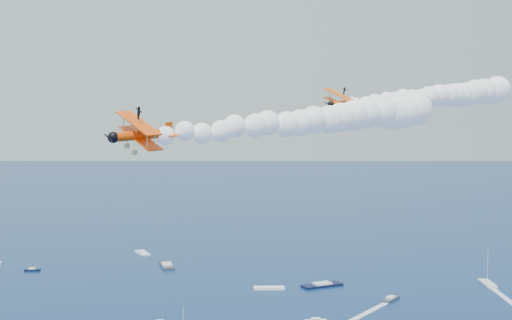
{
  "coord_description": "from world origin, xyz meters",
  "views": [
    {
      "loc": [
        -0.72,
        -73.54,
        53.78
      ],
      "look_at": [
        2.47,
        15.74,
        49.09
      ],
      "focal_mm": 44.95,
      "sensor_mm": 36.0,
      "label": 1
    }
  ],
  "objects": [
    {
      "name": "biplane_lead",
      "position": [
        16.63,
        27.33,
        57.43
      ],
      "size": [
        10.07,
        10.49,
        7.17
      ],
      "primitive_type": null,
      "rotation": [
        -0.4,
        0.07,
        3.82
      ],
      "color": "#FF5405"
    },
    {
      "name": "biplane_trail",
      "position": [
        -11.68,
        4.15,
        52.75
      ],
      "size": [
        12.53,
        13.55,
        8.83
      ],
      "primitive_type": null,
      "rotation": [
        -0.31,
        0.07,
        3.69
      ],
      "color": "#F94405"
    },
    {
      "name": "smoke_trail_lead",
      "position": [
        36.2,
        43.05,
        59.3
      ],
      "size": [
        51.81,
        50.76,
        9.15
      ],
      "primitive_type": null,
      "rotation": [
        0.0,
        0.0,
        3.82
      ],
      "color": "white"
    },
    {
      "name": "smoke_trail_trail",
      "position": [
        9.78,
        17.18,
        54.62
      ],
      "size": [
        51.63,
        46.64,
        9.15
      ],
      "primitive_type": null,
      "rotation": [
        0.0,
        0.0,
        3.69
      ],
      "color": "white"
    },
    {
      "name": "spectator_boats",
      "position": [
        -2.2,
        110.44,
        0.35
      ],
      "size": [
        243.07,
        177.25,
        0.7
      ],
      "color": "black",
      "rests_on": "ground"
    },
    {
      "name": "boat_wakes",
      "position": [
        39.86,
        102.15,
        0.03
      ],
      "size": [
        103.63,
        49.33,
        0.04
      ],
      "color": "white",
      "rests_on": "ground"
    }
  ]
}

